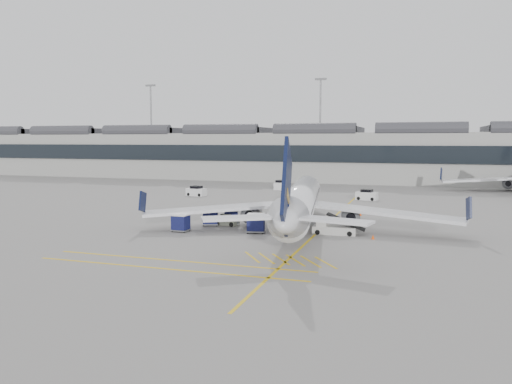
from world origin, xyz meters
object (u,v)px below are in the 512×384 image
(baggage_cart_a, at_px, (231,217))
(ramp_agent_a, at_px, (303,219))
(belt_loader, at_px, (333,228))
(pushback_tug, at_px, (227,220))
(airliner_main, at_px, (300,202))
(ramp_agent_b, at_px, (261,220))

(baggage_cart_a, distance_m, ramp_agent_a, 7.97)
(belt_loader, xyz_separation_m, ramp_agent_a, (-3.89, 3.35, 0.21))
(pushback_tug, bearing_deg, baggage_cart_a, 57.58)
(airliner_main, height_order, baggage_cart_a, airliner_main)
(belt_loader, distance_m, pushback_tug, 12.11)
(belt_loader, height_order, baggage_cart_a, belt_loader)
(belt_loader, xyz_separation_m, baggage_cart_a, (-11.70, 1.79, 0.29))
(pushback_tug, bearing_deg, belt_loader, 0.06)
(ramp_agent_a, height_order, pushback_tug, ramp_agent_a)
(ramp_agent_b, bearing_deg, ramp_agent_a, -170.51)
(baggage_cart_a, height_order, pushback_tug, baggage_cart_a)
(airliner_main, distance_m, pushback_tug, 8.43)
(ramp_agent_a, distance_m, ramp_agent_b, 4.68)
(baggage_cart_a, xyz_separation_m, ramp_agent_b, (3.59, -0.44, -0.09))
(ramp_agent_a, xyz_separation_m, pushback_tug, (-8.14, -1.96, -0.24))
(belt_loader, bearing_deg, airliner_main, 152.93)
(airliner_main, xyz_separation_m, ramp_agent_b, (-4.19, -0.54, -2.05))
(belt_loader, relative_size, ramp_agent_b, 3.19)
(pushback_tug, bearing_deg, airliner_main, 10.16)
(belt_loader, height_order, ramp_agent_b, belt_loader)
(airliner_main, relative_size, pushback_tug, 14.33)
(belt_loader, bearing_deg, ramp_agent_b, 169.13)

